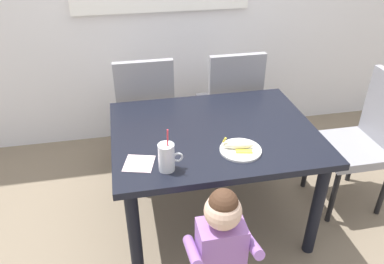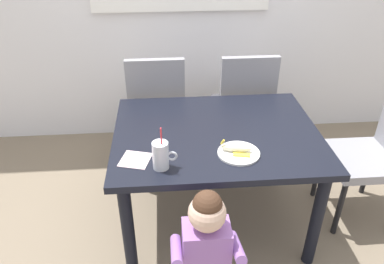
{
  "view_description": "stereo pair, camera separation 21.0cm",
  "coord_description": "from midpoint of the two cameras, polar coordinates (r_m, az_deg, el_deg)",
  "views": [
    {
      "loc": [
        -0.51,
        -1.86,
        1.87
      ],
      "look_at": [
        -0.16,
        -0.1,
        0.77
      ],
      "focal_mm": 34.86,
      "sensor_mm": 36.0,
      "label": 1
    },
    {
      "loc": [
        -0.3,
        -1.89,
        1.87
      ],
      "look_at": [
        -0.16,
        -0.1,
        0.77
      ],
      "focal_mm": 34.86,
      "sensor_mm": 36.0,
      "label": 2
    }
  ],
  "objects": [
    {
      "name": "ground_plane",
      "position": [
        2.68,
        0.63,
        -12.95
      ],
      "size": [
        24.0,
        24.0,
        0.0
      ],
      "primitive_type": "plane",
      "color": "#7A6B56"
    },
    {
      "name": "dining_table",
      "position": [
        2.29,
        0.71,
        -1.84
      ],
      "size": [
        1.22,
        0.96,
        0.71
      ],
      "color": "black",
      "rests_on": "ground"
    },
    {
      "name": "dining_chair_left",
      "position": [
        2.9,
        -9.26,
        3.63
      ],
      "size": [
        0.44,
        0.45,
        0.96
      ],
      "rotation": [
        0.0,
        0.0,
        3.14
      ],
      "color": "gray",
      "rests_on": "ground"
    },
    {
      "name": "dining_chair_right",
      "position": [
        2.98,
        3.93,
        4.82
      ],
      "size": [
        0.44,
        0.44,
        0.96
      ],
      "rotation": [
        0.0,
        0.0,
        3.14
      ],
      "color": "gray",
      "rests_on": "ground"
    },
    {
      "name": "dining_chair_far",
      "position": [
        2.72,
        23.06,
        -0.61
      ],
      "size": [
        0.44,
        0.44,
        0.96
      ],
      "rotation": [
        0.0,
        0.0,
        -1.57
      ],
      "color": "gray",
      "rests_on": "ground"
    },
    {
      "name": "toddler_standing",
      "position": [
        1.81,
        1.02,
        -16.78
      ],
      "size": [
        0.33,
        0.24,
        0.84
      ],
      "color": "#3F4760",
      "rests_on": "ground"
    },
    {
      "name": "milk_cup",
      "position": [
        1.89,
        -7.08,
        -4.17
      ],
      "size": [
        0.13,
        0.08,
        0.25
      ],
      "color": "silver",
      "rests_on": "dining_table"
    },
    {
      "name": "snack_plate",
      "position": [
        2.05,
        4.54,
        -2.85
      ],
      "size": [
        0.23,
        0.23,
        0.01
      ],
      "primitive_type": "cylinder",
      "color": "white",
      "rests_on": "dining_table"
    },
    {
      "name": "peeled_banana",
      "position": [
        2.04,
        4.22,
        -2.15
      ],
      "size": [
        0.18,
        0.12,
        0.07
      ],
      "rotation": [
        0.0,
        0.0,
        -0.21
      ],
      "color": "#F4EAC6",
      "rests_on": "snack_plate"
    },
    {
      "name": "paper_napkin",
      "position": [
        1.98,
        -11.13,
        -4.86
      ],
      "size": [
        0.19,
        0.19,
        0.0
      ],
      "primitive_type": "cube",
      "rotation": [
        0.0,
        0.0,
        -0.28
      ],
      "color": "silver",
      "rests_on": "dining_table"
    }
  ]
}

